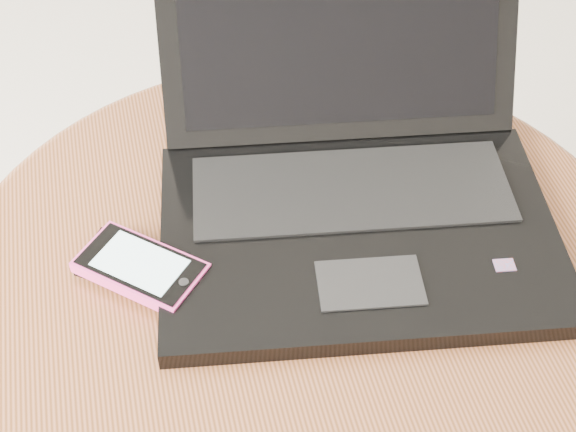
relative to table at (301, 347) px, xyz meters
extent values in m
cylinder|color=#5D2B18|center=(0.00, 0.00, -0.15)|extent=(0.11, 0.11, 0.47)
cylinder|color=brown|center=(0.00, 0.00, 0.10)|extent=(0.64, 0.64, 0.03)
torus|color=brown|center=(0.00, 0.00, 0.10)|extent=(0.67, 0.67, 0.03)
cube|color=black|center=(0.06, 0.03, 0.12)|extent=(0.40, 0.31, 0.02)
cube|color=black|center=(0.07, 0.08, 0.13)|extent=(0.32, 0.16, 0.00)
cube|color=black|center=(0.05, -0.04, 0.13)|extent=(0.10, 0.07, 0.00)
cube|color=red|center=(0.17, -0.05, 0.13)|extent=(0.02, 0.02, 0.00)
cube|color=black|center=(0.09, 0.20, 0.23)|extent=(0.37, 0.16, 0.20)
cube|color=black|center=(0.09, 0.20, 0.24)|extent=(0.32, 0.13, 0.17)
cube|color=black|center=(-0.14, 0.04, 0.12)|extent=(0.12, 0.10, 0.01)
cube|color=#A10039|center=(-0.18, 0.07, 0.12)|extent=(0.03, 0.05, 0.00)
cube|color=#EE3E92|center=(-0.14, 0.03, 0.13)|extent=(0.12, 0.12, 0.01)
cube|color=black|center=(-0.14, 0.03, 0.14)|extent=(0.12, 0.11, 0.00)
cube|color=silver|center=(-0.14, 0.03, 0.14)|extent=(0.09, 0.09, 0.00)
cylinder|color=black|center=(-0.11, 0.00, 0.14)|extent=(0.01, 0.01, 0.00)
camera|label=1|loc=(-0.13, -0.48, 0.70)|focal=52.83mm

